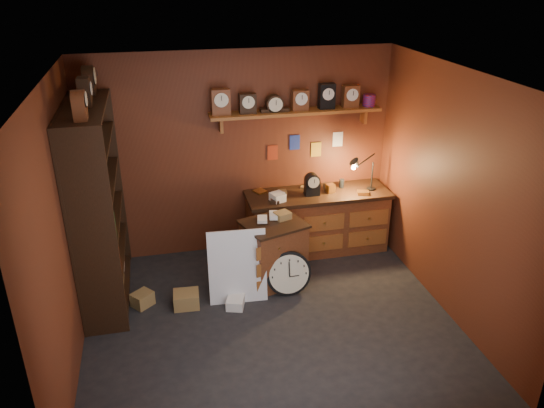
{
  "coord_description": "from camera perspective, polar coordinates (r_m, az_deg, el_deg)",
  "views": [
    {
      "loc": [
        -1.06,
        -4.69,
        3.65
      ],
      "look_at": [
        0.09,
        0.35,
        1.28
      ],
      "focal_mm": 35.0,
      "sensor_mm": 36.0,
      "label": 1
    }
  ],
  "objects": [
    {
      "name": "mini_fridge",
      "position": [
        7.09,
        -0.42,
        -3.95
      ],
      "size": [
        0.55,
        0.57,
        0.52
      ],
      "rotation": [
        0.0,
        0.0,
        -0.12
      ],
      "color": "silver",
      "rests_on": "ground"
    },
    {
      "name": "shelving_unit",
      "position": [
        6.2,
        -18.6,
        0.53
      ],
      "size": [
        0.47,
        1.6,
        2.58
      ],
      "color": "black",
      "rests_on": "ground"
    },
    {
      "name": "workbench",
      "position": [
        7.23,
        4.89,
        -1.54
      ],
      "size": [
        1.92,
        0.66,
        1.36
      ],
      "color": "brown",
      "rests_on": "ground"
    },
    {
      "name": "floor_box_a",
      "position": [
        6.31,
        -9.19,
        -10.09
      ],
      "size": [
        0.31,
        0.26,
        0.18
      ],
      "primitive_type": "cube",
      "rotation": [
        0.0,
        0.0,
        -0.06
      ],
      "color": "olive",
      "rests_on": "ground"
    },
    {
      "name": "floor_box_b",
      "position": [
        6.25,
        -3.95,
        -10.5
      ],
      "size": [
        0.25,
        0.28,
        0.12
      ],
      "primitive_type": "cube",
      "rotation": [
        0.0,
        0.0,
        -0.31
      ],
      "color": "white",
      "rests_on": "ground"
    },
    {
      "name": "white_panel",
      "position": [
        6.42,
        -3.63,
        -10.09
      ],
      "size": [
        0.69,
        0.23,
        0.89
      ],
      "primitive_type": "cube",
      "rotation": [
        -0.17,
        0.0,
        -0.06
      ],
      "color": "silver",
      "rests_on": "ground"
    },
    {
      "name": "floor_box_c",
      "position": [
        6.42,
        -13.76,
        -9.91
      ],
      "size": [
        0.29,
        0.29,
        0.17
      ],
      "primitive_type": "cube",
      "rotation": [
        0.0,
        0.0,
        0.69
      ],
      "color": "olive",
      "rests_on": "ground"
    },
    {
      "name": "big_round_clock",
      "position": [
        6.36,
        1.79,
        -7.48
      ],
      "size": [
        0.55,
        0.17,
        0.55
      ],
      "color": "black",
      "rests_on": "ground"
    },
    {
      "name": "room_shell",
      "position": [
        5.29,
        0.09,
        3.25
      ],
      "size": [
        4.02,
        3.62,
        2.71
      ],
      "color": "#5F2A16",
      "rests_on": "ground"
    },
    {
      "name": "floor",
      "position": [
        6.04,
        -0.11,
        -12.57
      ],
      "size": [
        4.0,
        4.0,
        0.0
      ],
      "primitive_type": "plane",
      "color": "black",
      "rests_on": "ground"
    },
    {
      "name": "low_cabinet",
      "position": [
        6.51,
        0.18,
        -4.97
      ],
      "size": [
        0.85,
        0.78,
        0.89
      ],
      "rotation": [
        0.0,
        0.0,
        0.31
      ],
      "color": "brown",
      "rests_on": "ground"
    }
  ]
}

